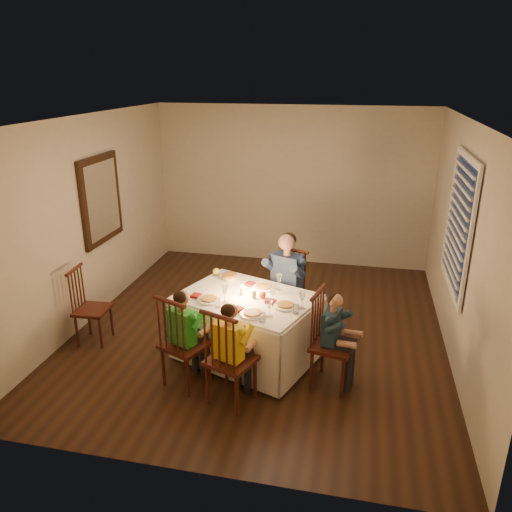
% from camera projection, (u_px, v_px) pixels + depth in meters
% --- Properties ---
extents(ground, '(5.00, 5.00, 0.00)m').
position_uv_depth(ground, '(261.00, 328.00, 6.37)').
color(ground, black).
rests_on(ground, ground).
extents(wall_left, '(0.02, 5.00, 2.60)m').
position_uv_depth(wall_left, '(89.00, 220.00, 6.37)').
color(wall_left, beige).
rests_on(wall_left, ground).
extents(wall_right, '(0.02, 5.00, 2.60)m').
position_uv_depth(wall_right, '(461.00, 245.00, 5.47)').
color(wall_right, beige).
rests_on(wall_right, ground).
extents(wall_back, '(4.50, 0.02, 2.60)m').
position_uv_depth(wall_back, '(292.00, 187.00, 8.21)').
color(wall_back, beige).
rests_on(wall_back, ground).
extents(ceiling, '(5.00, 5.00, 0.00)m').
position_uv_depth(ceiling, '(261.00, 119.00, 5.47)').
color(ceiling, white).
rests_on(ceiling, wall_back).
extents(dining_table, '(1.74, 1.50, 0.73)m').
position_uv_depth(dining_table, '(247.00, 314.00, 5.56)').
color(dining_table, white).
rests_on(dining_table, ground).
extents(chair_adult, '(0.54, 0.53, 1.04)m').
position_uv_depth(chair_adult, '(285.00, 329.00, 6.35)').
color(chair_adult, '#39120F').
rests_on(chair_adult, ground).
extents(chair_near_left, '(0.55, 0.54, 1.04)m').
position_uv_depth(chair_near_left, '(187.00, 383.00, 5.27)').
color(chair_near_left, '#39120F').
rests_on(chair_near_left, ground).
extents(chair_near_right, '(0.54, 0.53, 1.04)m').
position_uv_depth(chair_near_right, '(232.00, 400.00, 4.99)').
color(chair_near_right, '#39120F').
rests_on(chair_near_right, ground).
extents(chair_end, '(0.50, 0.51, 1.04)m').
position_uv_depth(chair_end, '(331.00, 383.00, 5.25)').
color(chair_end, '#39120F').
rests_on(chair_end, ground).
extents(chair_extra, '(0.40, 0.41, 0.95)m').
position_uv_depth(chair_extra, '(96.00, 341.00, 6.09)').
color(chair_extra, '#39120F').
rests_on(chair_extra, ground).
extents(adult, '(0.59, 0.57, 1.28)m').
position_uv_depth(adult, '(285.00, 329.00, 6.35)').
color(adult, '#31497C').
rests_on(adult, ground).
extents(child_green, '(0.45, 0.44, 1.07)m').
position_uv_depth(child_green, '(187.00, 383.00, 5.27)').
color(child_green, green).
rests_on(child_green, ground).
extents(child_yellow, '(0.45, 0.43, 1.08)m').
position_uv_depth(child_yellow, '(232.00, 400.00, 4.99)').
color(child_yellow, yellow).
rests_on(child_yellow, ground).
extents(child_teal, '(0.38, 0.40, 1.04)m').
position_uv_depth(child_teal, '(331.00, 383.00, 5.25)').
color(child_teal, '#1B3143').
rests_on(child_teal, ground).
extents(setting_adult, '(0.33, 0.33, 0.02)m').
position_uv_depth(setting_adult, '(264.00, 288.00, 5.68)').
color(setting_adult, white).
rests_on(setting_adult, dining_table).
extents(setting_green, '(0.33, 0.33, 0.02)m').
position_uv_depth(setting_green, '(209.00, 300.00, 5.38)').
color(setting_green, white).
rests_on(setting_green, dining_table).
extents(setting_yellow, '(0.33, 0.33, 0.02)m').
position_uv_depth(setting_yellow, '(252.00, 314.00, 5.07)').
color(setting_yellow, white).
rests_on(setting_yellow, dining_table).
extents(setting_teal, '(0.33, 0.33, 0.02)m').
position_uv_depth(setting_teal, '(285.00, 306.00, 5.24)').
color(setting_teal, white).
rests_on(setting_teal, dining_table).
extents(candle_left, '(0.06, 0.06, 0.10)m').
position_uv_depth(candle_left, '(242.00, 291.00, 5.50)').
color(candle_left, white).
rests_on(candle_left, dining_table).
extents(candle_right, '(0.06, 0.06, 0.10)m').
position_uv_depth(candle_right, '(254.00, 294.00, 5.42)').
color(candle_right, white).
rests_on(candle_right, dining_table).
extents(squash, '(0.09, 0.09, 0.09)m').
position_uv_depth(squash, '(216.00, 272.00, 6.03)').
color(squash, yellow).
rests_on(squash, dining_table).
extents(orange_fruit, '(0.08, 0.08, 0.08)m').
position_uv_depth(orange_fruit, '(263.00, 295.00, 5.42)').
color(orange_fruit, '#DF4F12').
rests_on(orange_fruit, dining_table).
extents(serving_bowl, '(0.32, 0.32, 0.06)m').
position_uv_depth(serving_bowl, '(230.00, 277.00, 5.91)').
color(serving_bowl, white).
rests_on(serving_bowl, dining_table).
extents(wall_mirror, '(0.06, 0.95, 1.15)m').
position_uv_depth(wall_mirror, '(101.00, 200.00, 6.57)').
color(wall_mirror, black).
rests_on(wall_mirror, wall_left).
extents(window_blinds, '(0.07, 1.34, 1.54)m').
position_uv_depth(window_blinds, '(458.00, 224.00, 5.50)').
color(window_blinds, black).
rests_on(window_blinds, wall_right).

